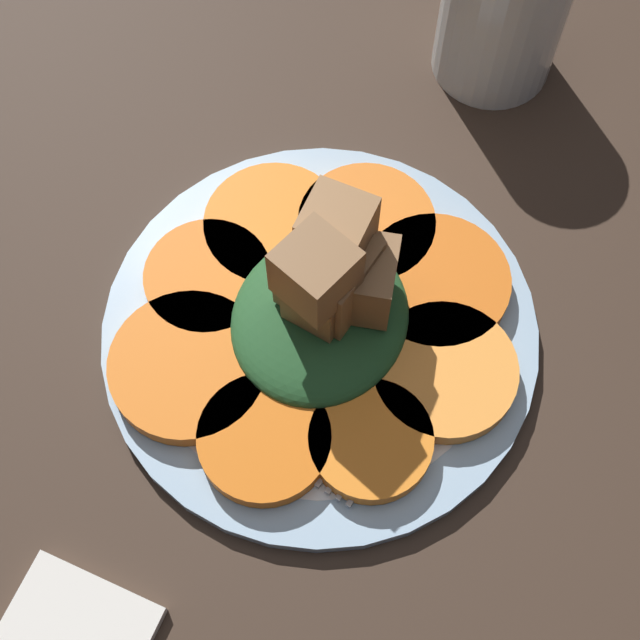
% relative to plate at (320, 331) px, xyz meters
% --- Properties ---
extents(table_slab, '(1.20, 1.20, 0.02)m').
position_rel_plate_xyz_m(table_slab, '(0.00, 0.00, -0.02)').
color(table_slab, '#38281E').
rests_on(table_slab, ground).
extents(plate, '(0.26, 0.26, 0.01)m').
position_rel_plate_xyz_m(plate, '(0.00, 0.00, 0.00)').
color(plate, '#99B7D1').
rests_on(plate, table_slab).
extents(carrot_slice_0, '(0.08, 0.08, 0.01)m').
position_rel_plate_xyz_m(carrot_slice_0, '(-0.00, -0.08, 0.01)').
color(carrot_slice_0, '#F99539').
rests_on(carrot_slice_0, plate).
extents(carrot_slice_1, '(0.09, 0.09, 0.01)m').
position_rel_plate_xyz_m(carrot_slice_1, '(0.05, -0.05, 0.01)').
color(carrot_slice_1, orange).
rests_on(carrot_slice_1, plate).
extents(carrot_slice_2, '(0.08, 0.08, 0.01)m').
position_rel_plate_xyz_m(carrot_slice_2, '(0.07, 0.00, 0.01)').
color(carrot_slice_2, orange).
rests_on(carrot_slice_2, plate).
extents(carrot_slice_3, '(0.09, 0.09, 0.01)m').
position_rel_plate_xyz_m(carrot_slice_3, '(0.05, 0.05, 0.01)').
color(carrot_slice_3, orange).
rests_on(carrot_slice_3, plate).
extents(carrot_slice_4, '(0.08, 0.08, 0.01)m').
position_rel_plate_xyz_m(carrot_slice_4, '(0.00, 0.07, 0.01)').
color(carrot_slice_4, orange).
rests_on(carrot_slice_4, plate).
extents(carrot_slice_5, '(0.09, 0.09, 0.01)m').
position_rel_plate_xyz_m(carrot_slice_5, '(-0.06, 0.06, 0.01)').
color(carrot_slice_5, orange).
rests_on(carrot_slice_5, plate).
extents(carrot_slice_6, '(0.07, 0.07, 0.01)m').
position_rel_plate_xyz_m(carrot_slice_6, '(-0.08, 0.00, 0.01)').
color(carrot_slice_6, orange).
rests_on(carrot_slice_6, plate).
extents(carrot_slice_7, '(0.07, 0.07, 0.01)m').
position_rel_plate_xyz_m(carrot_slice_7, '(-0.05, -0.05, 0.01)').
color(carrot_slice_7, orange).
rests_on(carrot_slice_7, plate).
extents(center_pile, '(0.11, 0.10, 0.10)m').
position_rel_plate_xyz_m(center_pile, '(0.00, -0.00, 0.04)').
color(center_pile, '#235128').
rests_on(center_pile, plate).
extents(fork, '(0.18, 0.04, 0.00)m').
position_rel_plate_xyz_m(fork, '(-0.01, -0.06, 0.01)').
color(fork, '#B2B2B7').
rests_on(fork, plate).
extents(water_glass, '(0.08, 0.08, 0.10)m').
position_rel_plate_xyz_m(water_glass, '(0.24, -0.03, 0.05)').
color(water_glass, silver).
rests_on(water_glass, table_slab).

